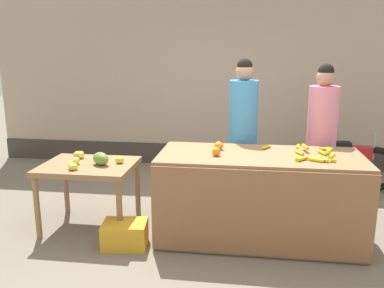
# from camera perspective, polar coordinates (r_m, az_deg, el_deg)

# --- Properties ---
(ground_plane) EXTENTS (24.00, 24.00, 0.00)m
(ground_plane) POSITION_cam_1_polar(r_m,az_deg,el_deg) (4.47, 3.14, -12.68)
(ground_plane) COLOR #756B5B
(market_wall_back) EXTENTS (8.14, 0.23, 3.19)m
(market_wall_back) POSITION_cam_1_polar(r_m,az_deg,el_deg) (6.80, 5.31, 9.92)
(market_wall_back) COLOR tan
(market_wall_back) RESTS_ON ground
(fruit_stall_counter) EXTENTS (2.08, 0.92, 0.91)m
(fruit_stall_counter) POSITION_cam_1_polar(r_m,az_deg,el_deg) (4.27, 9.49, -7.46)
(fruit_stall_counter) COLOR olive
(fruit_stall_counter) RESTS_ON ground
(side_table_wooden) EXTENTS (1.00, 0.79, 0.74)m
(side_table_wooden) POSITION_cam_1_polar(r_m,az_deg,el_deg) (4.55, -14.51, -3.89)
(side_table_wooden) COLOR olive
(side_table_wooden) RESTS_ON ground
(banana_bunch_pile) EXTENTS (0.75, 0.57, 0.07)m
(banana_bunch_pile) POSITION_cam_1_polar(r_m,az_deg,el_deg) (4.18, 16.71, -1.33)
(banana_bunch_pile) COLOR gold
(banana_bunch_pile) RESTS_ON fruit_stall_counter
(orange_pile) EXTENTS (0.10, 0.35, 0.09)m
(orange_pile) POSITION_cam_1_polar(r_m,az_deg,el_deg) (4.18, 3.73, -0.54)
(orange_pile) COLOR orange
(orange_pile) RESTS_ON fruit_stall_counter
(mango_papaya_pile) EXTENTS (0.68, 0.63, 0.14)m
(mango_papaya_pile) POSITION_cam_1_polar(r_m,az_deg,el_deg) (4.47, -13.89, -2.13)
(mango_papaya_pile) COLOR #D3D742
(mango_papaya_pile) RESTS_ON side_table_wooden
(vendor_woman_blue_shirt) EXTENTS (0.34, 0.34, 1.86)m
(vendor_woman_blue_shirt) POSITION_cam_1_polar(r_m,az_deg,el_deg) (4.81, 7.24, 1.02)
(vendor_woman_blue_shirt) COLOR #33333D
(vendor_woman_blue_shirt) RESTS_ON ground
(vendor_woman_pink_shirt) EXTENTS (0.34, 0.34, 1.81)m
(vendor_woman_pink_shirt) POSITION_cam_1_polar(r_m,az_deg,el_deg) (4.92, 17.91, 0.37)
(vendor_woman_pink_shirt) COLOR #33333D
(vendor_woman_pink_shirt) RESTS_ON ground
(parked_motorcycle) EXTENTS (1.60, 0.18, 0.88)m
(parked_motorcycle) POSITION_cam_1_polar(r_m,az_deg,el_deg) (6.01, 20.37, -2.54)
(parked_motorcycle) COLOR black
(parked_motorcycle) RESTS_ON ground
(produce_crate) EXTENTS (0.47, 0.37, 0.26)m
(produce_crate) POSITION_cam_1_polar(r_m,az_deg,el_deg) (4.21, -9.55, -12.61)
(produce_crate) COLOR gold
(produce_crate) RESTS_ON ground
(produce_sack) EXTENTS (0.41, 0.44, 0.53)m
(produce_sack) POSITION_cam_1_polar(r_m,az_deg,el_deg) (5.00, -3.60, -6.49)
(produce_sack) COLOR tan
(produce_sack) RESTS_ON ground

